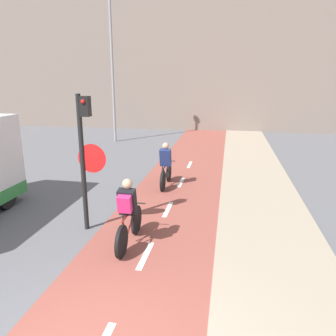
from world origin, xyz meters
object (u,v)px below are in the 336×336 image
Objects in this scene: street_lamp_far at (112,55)px; cyclist_far at (166,167)px; traffic_light_pole at (85,149)px; cyclist_near at (128,215)px.

street_lamp_far is 9.78m from cyclist_far.
traffic_light_pole is 3.96m from cyclist_far.
street_lamp_far is 4.57× the size of cyclist_far.
traffic_light_pole is 1.82m from cyclist_near.
traffic_light_pole reaches higher than cyclist_far.
street_lamp_far reaches higher than traffic_light_pole.
cyclist_near is (4.47, -11.83, -4.05)m from street_lamp_far.
street_lamp_far is 4.53× the size of cyclist_near.
traffic_light_pole reaches higher than cyclist_near.
street_lamp_far is (-3.31, 11.22, 2.80)m from traffic_light_pole.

